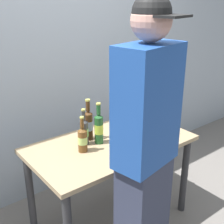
# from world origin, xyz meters

# --- Properties ---
(ground_plane) EXTENTS (8.00, 8.00, 0.00)m
(ground_plane) POSITION_xyz_m (0.00, 0.00, 0.00)
(ground_plane) COLOR slate
(ground_plane) RESTS_ON ground
(desk) EXTENTS (1.28, 0.71, 0.75)m
(desk) POSITION_xyz_m (0.00, 0.00, 0.64)
(desk) COLOR #9E8460
(desk) RESTS_ON ground
(laptop) EXTENTS (0.41, 0.40, 0.23)m
(laptop) POSITION_xyz_m (0.36, 0.10, 0.80)
(laptop) COLOR #B7BABC
(laptop) RESTS_ON desk
(beer_bottle_dark) EXTENTS (0.07, 0.07, 0.33)m
(beer_bottle_dark) POSITION_xyz_m (-0.08, 0.05, 0.88)
(beer_bottle_dark) COLOR #1E5123
(beer_bottle_dark) RESTS_ON desk
(beer_bottle_brown) EXTENTS (0.07, 0.07, 0.27)m
(beer_bottle_brown) POSITION_xyz_m (-0.25, 0.01, 0.85)
(beer_bottle_brown) COLOR brown
(beer_bottle_brown) RESTS_ON desk
(beer_bottle_amber) EXTENTS (0.07, 0.07, 0.33)m
(beer_bottle_amber) POSITION_xyz_m (-0.11, 0.15, 0.88)
(beer_bottle_amber) COLOR #472B14
(beer_bottle_amber) RESTS_ON desk
(beer_bottle_green) EXTENTS (0.07, 0.07, 0.29)m
(beer_bottle_green) POSITION_xyz_m (-0.18, 0.10, 0.86)
(beer_bottle_green) COLOR #333333
(beer_bottle_green) RESTS_ON desk
(person_figure) EXTENTS (0.42, 0.33, 1.84)m
(person_figure) POSITION_xyz_m (-0.20, -0.58, 0.95)
(person_figure) COLOR #2D3347
(person_figure) RESTS_ON ground
(back_wall) EXTENTS (6.00, 0.10, 2.60)m
(back_wall) POSITION_xyz_m (0.00, 0.78, 1.30)
(back_wall) COLOR #99A3AD
(back_wall) RESTS_ON ground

